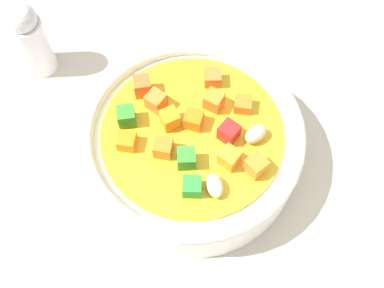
{
  "coord_description": "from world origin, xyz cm",
  "views": [
    {
      "loc": [
        11.81,
        14.92,
        39.61
      ],
      "look_at": [
        0.0,
        0.0,
        2.72
      ],
      "focal_mm": 43.78,
      "sensor_mm": 36.0,
      "label": 1
    }
  ],
  "objects": [
    {
      "name": "ground_plane",
      "position": [
        0.0,
        0.0,
        -1.0
      ],
      "size": [
        140.0,
        140.0,
        2.0
      ],
      "primitive_type": "cube",
      "color": "#BAB2A0"
    },
    {
      "name": "soup_bowl_main",
      "position": [
        0.0,
        0.01,
        3.0
      ],
      "size": [
        19.28,
        19.28,
        6.64
      ],
      "color": "white",
      "rests_on": "ground_plane"
    },
    {
      "name": "pepper_shaker",
      "position": [
        5.63,
        -18.01,
        4.24
      ],
      "size": [
        3.27,
        3.27,
        8.54
      ],
      "color": "silver",
      "rests_on": "ground_plane"
    }
  ]
}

